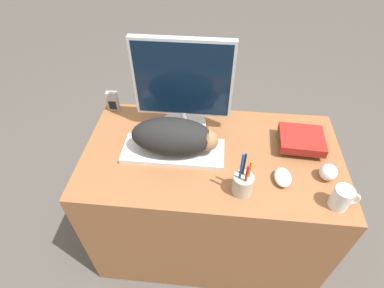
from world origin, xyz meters
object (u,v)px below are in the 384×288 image
coffee_mug (341,198)px  pen_cup (242,183)px  computer_mouse (282,177)px  baseball (328,172)px  cat (175,137)px  phone (112,101)px  book_stack (300,140)px  monitor (182,85)px  keyboard (173,151)px

coffee_mug → pen_cup: bearing=175.3°
computer_mouse → baseball: bearing=9.7°
cat → phone: size_ratio=3.49×
coffee_mug → book_stack: 0.32m
monitor → coffee_mug: size_ratio=4.29×
cat → phone: 0.46m
computer_mouse → pen_cup: (-0.16, -0.07, 0.03)m
phone → coffee_mug: bearing=-26.0°
coffee_mug → computer_mouse: bearing=152.9°
baseball → phone: (-0.98, 0.35, 0.02)m
phone → monitor: bearing=-13.7°
coffee_mug → book_stack: coffee_mug is taller
phone → book_stack: (0.90, -0.18, -0.02)m
keyboard → phone: (-0.34, 0.28, 0.04)m
keyboard → monitor: (0.02, 0.19, 0.22)m
cat → pen_cup: pen_cup is taller
keyboard → baseball: baseball is taller
cat → pen_cup: 0.34m
monitor → pen_cup: bearing=-53.7°
keyboard → computer_mouse: computer_mouse is taller
cat → book_stack: size_ratio=1.84×
monitor → phone: monitor is taller
monitor → pen_cup: monitor is taller
keyboard → monitor: size_ratio=1.00×
phone → baseball: bearing=-19.9°
phone → computer_mouse: bearing=-25.7°
computer_mouse → coffee_mug: (0.20, -0.10, 0.03)m
computer_mouse → book_stack: book_stack is taller
keyboard → coffee_mug: (0.65, -0.21, 0.04)m
computer_mouse → coffee_mug: bearing=-27.1°
coffee_mug → baseball: bearing=97.1°
keyboard → coffee_mug: 0.69m
monitor → keyboard: bearing=-97.4°
computer_mouse → baseball: size_ratio=1.42×
cat → book_stack: bearing=10.4°
computer_mouse → phone: size_ratio=0.94×
phone → pen_cup: bearing=-35.6°
keyboard → book_stack: (0.56, 0.10, 0.02)m
coffee_mug → pen_cup: (-0.36, 0.03, 0.00)m
keyboard → phone: 0.44m
coffee_mug → baseball: (-0.02, 0.13, -0.01)m
cat → phone: cat is taller
baseball → book_stack: size_ratio=0.35×
monitor → phone: size_ratio=4.22×
monitor → coffee_mug: bearing=-32.2°
cat → computer_mouse: (0.44, -0.11, -0.08)m
cat → baseball: 0.63m
baseball → monitor: bearing=156.6°
pen_cup → phone: pen_cup is taller
keyboard → cat: cat is taller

